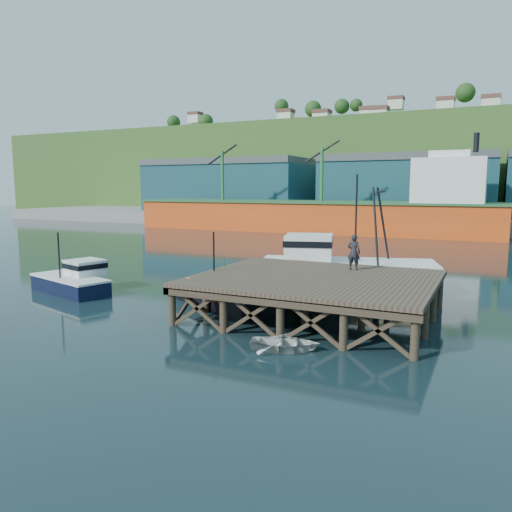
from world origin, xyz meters
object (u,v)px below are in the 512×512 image
Objects in this scene: trawler at (343,267)px; dockworker at (354,252)px; dinghy at (285,343)px; boat_navy at (74,280)px; boat_black at (229,292)px.

dockworker is at bearing -83.18° from trawler.
dinghy is at bearing 87.62° from dockworker.
trawler is at bearing -66.40° from dockworker.
boat_black is (10.82, 1.04, -0.00)m from boat_navy.
dinghy is (1.22, -13.08, -1.25)m from trawler.
dockworker is at bearing -18.80° from dinghy.
dinghy is 9.17m from dockworker.
boat_black reaches higher than dockworker.
dockworker reaches higher than dinghy.
boat_black reaches higher than dinghy.
dinghy is at bearing -100.09° from trawler.
boat_black is 2.52× the size of dinghy.
boat_black is 0.62× the size of trawler.
dockworker is (17.29, 3.79, 2.34)m from boat_navy.
trawler is at bearing -9.72° from dinghy.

